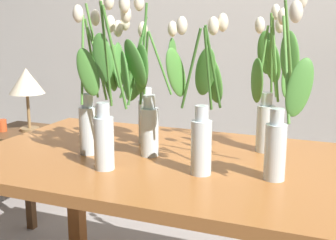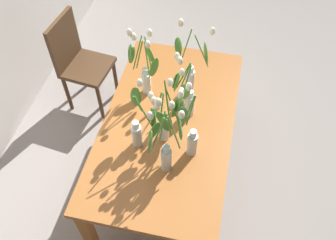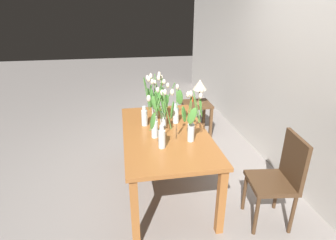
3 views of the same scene
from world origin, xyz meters
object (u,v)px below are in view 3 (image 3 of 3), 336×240
(tulip_vase_1, at_px, (146,109))
(tulip_vase_6, at_px, (157,118))
(dining_table, at_px, (165,139))
(tulip_vase_3, at_px, (162,130))
(tulip_vase_4, at_px, (175,109))
(tulip_vase_5, at_px, (161,107))
(table_lamp, at_px, (200,85))
(tulip_vase_0, at_px, (193,120))
(dining_chair, at_px, (280,176))
(side_table, at_px, (197,110))
(tulip_vase_2, at_px, (156,102))
(pillar_candle, at_px, (192,99))

(tulip_vase_1, xyz_separation_m, tulip_vase_6, (0.30, 0.08, 0.01))
(dining_table, xyz_separation_m, tulip_vase_3, (0.36, -0.09, 0.28))
(tulip_vase_4, distance_m, tulip_vase_5, 0.17)
(dining_table, bearing_deg, table_lamp, 149.89)
(tulip_vase_0, distance_m, dining_chair, 0.97)
(side_table, bearing_deg, dining_table, -28.62)
(tulip_vase_1, height_order, side_table, tulip_vase_1)
(tulip_vase_2, height_order, tulip_vase_6, tulip_vase_2)
(tulip_vase_1, height_order, tulip_vase_6, tulip_vase_1)
(side_table, bearing_deg, tulip_vase_3, -25.87)
(dining_table, bearing_deg, pillar_candle, 154.93)
(tulip_vase_0, xyz_separation_m, tulip_vase_5, (-0.42, -0.25, 0.00))
(tulip_vase_4, bearing_deg, tulip_vase_5, -74.57)
(tulip_vase_3, xyz_separation_m, tulip_vase_6, (-0.26, -0.01, 0.01))
(tulip_vase_3, distance_m, dining_chair, 1.19)
(dining_chair, relative_size, pillar_candle, 12.40)
(tulip_vase_2, xyz_separation_m, dining_chair, (1.03, 1.03, -0.45))
(tulip_vase_6, relative_size, side_table, 0.94)
(side_table, relative_size, table_lamp, 1.38)
(tulip_vase_5, bearing_deg, tulip_vase_3, -8.05)
(dining_table, xyz_separation_m, tulip_vase_1, (-0.21, -0.18, 0.28))
(side_table, relative_size, pillar_candle, 7.33)
(tulip_vase_5, bearing_deg, tulip_vase_1, -107.59)
(tulip_vase_6, xyz_separation_m, side_table, (-1.47, 0.85, -0.51))
(tulip_vase_1, bearing_deg, dining_table, 40.11)
(tulip_vase_3, relative_size, tulip_vase_4, 1.14)
(tulip_vase_5, bearing_deg, tulip_vase_0, 30.64)
(tulip_vase_1, relative_size, tulip_vase_6, 1.14)
(table_lamp, bearing_deg, tulip_vase_5, -33.92)
(tulip_vase_4, distance_m, pillar_candle, 1.42)
(dining_table, xyz_separation_m, pillar_candle, (-1.47, 0.69, -0.06))
(tulip_vase_3, bearing_deg, tulip_vase_6, -178.40)
(tulip_vase_5, height_order, pillar_candle, tulip_vase_5)
(tulip_vase_4, height_order, tulip_vase_5, tulip_vase_5)
(tulip_vase_1, height_order, tulip_vase_4, tulip_vase_1)
(dining_table, xyz_separation_m, table_lamp, (-1.33, 0.77, 0.21))
(tulip_vase_2, bearing_deg, pillar_candle, 146.83)
(tulip_vase_0, height_order, side_table, tulip_vase_0)
(tulip_vase_4, height_order, dining_chair, tulip_vase_4)
(dining_table, relative_size, table_lamp, 4.02)
(tulip_vase_2, distance_m, tulip_vase_6, 0.43)
(tulip_vase_5, relative_size, tulip_vase_6, 1.13)
(tulip_vase_3, relative_size, table_lamp, 1.48)
(dining_chair, bearing_deg, tulip_vase_1, -127.94)
(dining_chair, distance_m, pillar_candle, 2.18)
(tulip_vase_5, relative_size, side_table, 1.07)
(tulip_vase_0, height_order, tulip_vase_2, tulip_vase_2)
(tulip_vase_6, xyz_separation_m, table_lamp, (-1.42, 0.87, -0.09))
(tulip_vase_1, bearing_deg, tulip_vase_5, 72.41)
(tulip_vase_0, xyz_separation_m, table_lamp, (-1.58, 0.54, -0.11))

